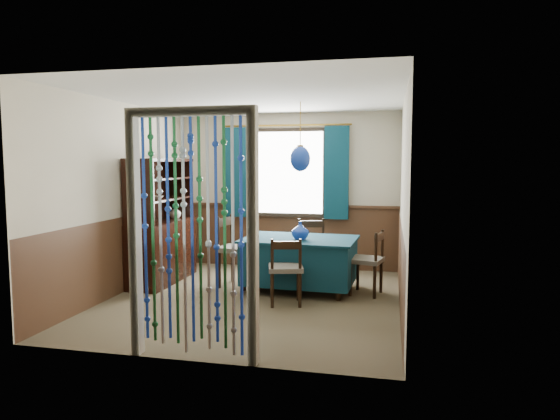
% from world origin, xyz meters
% --- Properties ---
extents(floor, '(4.00, 4.00, 0.00)m').
position_xyz_m(floor, '(0.00, 0.00, 0.00)').
color(floor, brown).
rests_on(floor, ground).
extents(ceiling, '(4.00, 4.00, 0.00)m').
position_xyz_m(ceiling, '(0.00, 0.00, 2.50)').
color(ceiling, silver).
rests_on(ceiling, ground).
extents(wall_back, '(3.60, 0.00, 3.60)m').
position_xyz_m(wall_back, '(0.00, 2.00, 1.25)').
color(wall_back, beige).
rests_on(wall_back, ground).
extents(wall_front, '(3.60, 0.00, 3.60)m').
position_xyz_m(wall_front, '(0.00, -2.00, 1.25)').
color(wall_front, beige).
rests_on(wall_front, ground).
extents(wall_left, '(0.00, 4.00, 4.00)m').
position_xyz_m(wall_left, '(-1.80, 0.00, 1.25)').
color(wall_left, beige).
rests_on(wall_left, ground).
extents(wall_right, '(0.00, 4.00, 4.00)m').
position_xyz_m(wall_right, '(1.80, 0.00, 1.25)').
color(wall_right, beige).
rests_on(wall_right, ground).
extents(wainscot_back, '(3.60, 0.00, 3.60)m').
position_xyz_m(wainscot_back, '(0.00, 1.99, 0.50)').
color(wainscot_back, '#462B1A').
rests_on(wainscot_back, ground).
extents(wainscot_front, '(3.60, 0.00, 3.60)m').
position_xyz_m(wainscot_front, '(0.00, -1.99, 0.50)').
color(wainscot_front, '#462B1A').
rests_on(wainscot_front, ground).
extents(wainscot_left, '(0.00, 4.00, 4.00)m').
position_xyz_m(wainscot_left, '(-1.79, 0.00, 0.50)').
color(wainscot_left, '#462B1A').
rests_on(wainscot_left, ground).
extents(wainscot_right, '(0.00, 4.00, 4.00)m').
position_xyz_m(wainscot_right, '(1.79, 0.00, 0.50)').
color(wainscot_right, '#462B1A').
rests_on(wainscot_right, ground).
extents(window, '(1.32, 0.12, 1.42)m').
position_xyz_m(window, '(0.00, 1.95, 1.55)').
color(window, black).
rests_on(window, wall_back).
extents(doorway, '(1.16, 0.12, 2.18)m').
position_xyz_m(doorway, '(0.00, -1.94, 1.05)').
color(doorway, silver).
rests_on(doorway, ground).
extents(dining_table, '(1.53, 1.10, 0.71)m').
position_xyz_m(dining_table, '(0.48, 0.57, 0.41)').
color(dining_table, '#0C2E3D').
rests_on(dining_table, floor).
extents(chair_near, '(0.49, 0.48, 0.82)m').
position_xyz_m(chair_near, '(0.44, -0.14, 0.44)').
color(chair_near, black).
rests_on(chair_near, floor).
extents(chair_far, '(0.52, 0.50, 0.88)m').
position_xyz_m(chair_far, '(0.54, 1.22, 0.47)').
color(chair_far, black).
rests_on(chair_far, floor).
extents(chair_left, '(0.53, 0.55, 0.98)m').
position_xyz_m(chair_left, '(-0.43, 0.63, 0.52)').
color(chair_left, black).
rests_on(chair_left, floor).
extents(chair_right, '(0.48, 0.49, 0.84)m').
position_xyz_m(chair_right, '(1.39, 0.55, 0.45)').
color(chair_right, black).
rests_on(chair_right, floor).
extents(sideboard, '(0.48, 1.36, 1.77)m').
position_xyz_m(sideboard, '(-1.55, 0.63, 0.61)').
color(sideboard, black).
rests_on(sideboard, floor).
extents(pendant_lamp, '(0.27, 0.27, 0.90)m').
position_xyz_m(pendant_lamp, '(0.48, 0.57, 1.76)').
color(pendant_lamp, olive).
rests_on(pendant_lamp, ceiling).
extents(vase_table, '(0.26, 0.26, 0.22)m').
position_xyz_m(vase_table, '(0.51, 0.45, 0.82)').
color(vase_table, navy).
rests_on(vase_table, dining_table).
extents(bowl_shelf, '(0.26, 0.26, 0.05)m').
position_xyz_m(bowl_shelf, '(-1.49, 0.37, 1.23)').
color(bowl_shelf, beige).
rests_on(bowl_shelf, sideboard).
extents(vase_sideboard, '(0.24, 0.24, 0.20)m').
position_xyz_m(vase_sideboard, '(-1.49, 0.98, 0.98)').
color(vase_sideboard, beige).
rests_on(vase_sideboard, sideboard).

